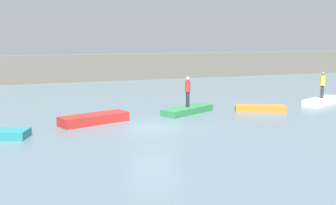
% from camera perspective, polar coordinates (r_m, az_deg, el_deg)
% --- Properties ---
extents(ground_plane, '(120.00, 120.00, 0.00)m').
position_cam_1_polar(ground_plane, '(22.38, -1.98, -3.30)').
color(ground_plane, slate).
extents(embankment_wall, '(80.00, 1.20, 2.75)m').
position_cam_1_polar(embankment_wall, '(44.96, -11.58, 4.46)').
color(embankment_wall, '#666056').
rests_on(embankment_wall, ground_plane).
extents(rowboat_red, '(3.99, 2.34, 0.51)m').
position_cam_1_polar(rowboat_red, '(23.65, -9.72, -2.13)').
color(rowboat_red, red).
rests_on(rowboat_red, ground_plane).
extents(rowboat_green, '(3.81, 2.77, 0.39)m').
position_cam_1_polar(rowboat_green, '(26.33, 2.60, -1.02)').
color(rowboat_green, '#2D7F47').
rests_on(rowboat_green, ground_plane).
extents(rowboat_orange, '(3.21, 2.18, 0.36)m').
position_cam_1_polar(rowboat_orange, '(27.70, 12.09, -0.75)').
color(rowboat_orange, orange).
rests_on(rowboat_orange, ground_plane).
extents(rowboat_white, '(3.87, 2.66, 0.43)m').
position_cam_1_polar(rowboat_white, '(31.54, 19.61, 0.17)').
color(rowboat_white, white).
rests_on(rowboat_white, ground_plane).
extents(person_red_shirt, '(0.32, 0.32, 1.86)m').
position_cam_1_polar(person_red_shirt, '(26.15, 2.62, 1.66)').
color(person_red_shirt, '#232838').
rests_on(person_red_shirt, rowboat_green).
extents(person_yellow_shirt, '(0.32, 0.32, 1.82)m').
position_cam_1_polar(person_yellow_shirt, '(31.38, 19.72, 2.40)').
color(person_yellow_shirt, '#38332D').
rests_on(person_yellow_shirt, rowboat_white).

